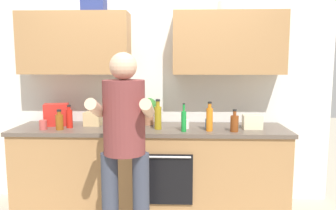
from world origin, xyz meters
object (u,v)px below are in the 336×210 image
at_px(bottle_juice, 209,119).
at_px(grocery_bag_bread, 93,119).
at_px(cup_ceramic, 43,125).
at_px(person_standing, 124,137).
at_px(bottle_soda, 184,120).
at_px(bottle_vinegar, 234,123).
at_px(grocery_bag_crisps, 57,115).
at_px(cup_coffee, 185,124).
at_px(bottle_soy, 133,117).
at_px(bottle_oil, 158,117).
at_px(knife_block, 114,118).
at_px(potted_herb, 149,109).
at_px(bottle_water, 114,111).
at_px(bottle_syrup, 59,121).
at_px(bottle_hotsauce, 69,118).
at_px(grocery_bag_rice, 252,122).
at_px(cup_tea, 209,124).

relative_size(bottle_juice, grocery_bag_bread, 1.69).
xyz_separation_m(bottle_juice, cup_ceramic, (-1.68, 0.01, -0.08)).
height_order(person_standing, bottle_juice, person_standing).
distance_m(bottle_soda, bottle_vinegar, 0.50).
bearing_deg(cup_ceramic, grocery_bag_crisps, 76.53).
xyz_separation_m(cup_coffee, grocery_bag_bread, (-0.99, 0.12, 0.03)).
bearing_deg(bottle_soy, grocery_bag_crisps, 167.48).
height_order(bottle_soy, grocery_bag_bread, bottle_soy).
relative_size(person_standing, bottle_oil, 5.41).
relative_size(person_standing, bottle_soy, 5.64).
relative_size(knife_block, potted_herb, 0.96).
relative_size(person_standing, bottle_water, 5.02).
height_order(bottle_soda, grocery_bag_crisps, bottle_soda).
relative_size(bottle_soy, bottle_juice, 1.01).
height_order(bottle_syrup, cup_coffee, bottle_syrup).
height_order(cup_coffee, knife_block, knife_block).
xyz_separation_m(person_standing, bottle_soda, (0.49, 0.58, 0.03)).
xyz_separation_m(bottle_juice, grocery_bag_crisps, (-1.62, 0.24, -0.01)).
xyz_separation_m(bottle_hotsauce, potted_herb, (0.80, 0.21, 0.07)).
bearing_deg(bottle_water, grocery_bag_bread, -153.18).
bearing_deg(bottle_water, cup_ceramic, -153.01).
relative_size(bottle_oil, bottle_water, 0.93).
relative_size(bottle_oil, knife_block, 1.09).
bearing_deg(bottle_oil, person_standing, -108.40).
distance_m(bottle_soy, bottle_hotsauce, 0.67).
xyz_separation_m(person_standing, cup_ceramic, (-0.93, 0.62, -0.03)).
distance_m(person_standing, bottle_soy, 0.67).
bearing_deg(grocery_bag_rice, grocery_bag_bread, 176.51).
relative_size(bottle_syrup, cup_ceramic, 2.16).
bearing_deg(cup_ceramic, bottle_soda, -1.72).
relative_size(bottle_vinegar, grocery_bag_crisps, 0.87).
height_order(person_standing, cup_tea, person_standing).
bearing_deg(cup_coffee, bottle_water, 163.85).
xyz_separation_m(bottle_vinegar, potted_herb, (-0.87, 0.34, 0.09)).
bearing_deg(cup_coffee, bottle_oil, -170.01).
height_order(grocery_bag_rice, grocery_bag_crisps, grocery_bag_crisps).
xyz_separation_m(bottle_soda, knife_block, (-0.71, 0.09, 0.00)).
height_order(person_standing, bottle_soy, person_standing).
bearing_deg(bottle_water, bottle_hotsauce, -150.45).
relative_size(cup_ceramic, grocery_bag_rice, 0.50).
distance_m(bottle_oil, bottle_vinegar, 0.76).
bearing_deg(grocery_bag_bread, cup_coffee, -6.83).
xyz_separation_m(potted_herb, grocery_bag_rice, (1.08, -0.18, -0.10)).
bearing_deg(grocery_bag_rice, cup_tea, -176.09).
relative_size(bottle_oil, grocery_bag_rice, 1.60).
relative_size(person_standing, knife_block, 5.92).
relative_size(bottle_oil, cup_tea, 3.00).
bearing_deg(bottle_water, grocery_bag_rice, -8.13).
xyz_separation_m(bottle_syrup, bottle_soda, (1.25, -0.04, 0.02)).
xyz_separation_m(cup_tea, grocery_bag_bread, (-1.23, 0.13, 0.02)).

